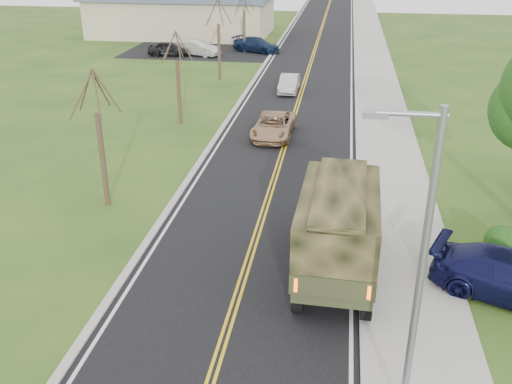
# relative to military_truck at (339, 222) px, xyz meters

# --- Properties ---
(ground) EXTENTS (160.00, 160.00, 0.00)m
(ground) POSITION_rel_military_truck_xyz_m (-3.19, -5.85, -2.05)
(ground) COLOR #284717
(ground) RESTS_ON ground
(road) EXTENTS (8.00, 120.00, 0.01)m
(road) POSITION_rel_military_truck_xyz_m (-3.19, 34.15, -2.04)
(road) COLOR black
(road) RESTS_ON ground
(curb_right) EXTENTS (0.30, 120.00, 0.12)m
(curb_right) POSITION_rel_military_truck_xyz_m (0.96, 34.15, -1.99)
(curb_right) COLOR #9E998E
(curb_right) RESTS_ON ground
(sidewalk_right) EXTENTS (3.20, 120.00, 0.10)m
(sidewalk_right) POSITION_rel_military_truck_xyz_m (2.71, 34.15, -2.00)
(sidewalk_right) COLOR #9E998E
(sidewalk_right) RESTS_ON ground
(curb_left) EXTENTS (0.30, 120.00, 0.10)m
(curb_left) POSITION_rel_military_truck_xyz_m (-7.34, 34.15, -2.00)
(curb_left) COLOR #9E998E
(curb_left) RESTS_ON ground
(street_light) EXTENTS (1.65, 0.22, 8.00)m
(street_light) POSITION_rel_military_truck_xyz_m (1.71, -6.35, 2.38)
(street_light) COLOR gray
(street_light) RESTS_ON ground
(bare_tree_a) EXTENTS (1.93, 2.26, 6.08)m
(bare_tree_a) POSITION_rel_military_truck_xyz_m (-10.20, 4.15, 0.58)
(bare_tree_a) COLOR #38281C
(bare_tree_a) RESTS_ON ground
(bare_tree_b) EXTENTS (1.83, 2.14, 5.73)m
(bare_tree_b) POSITION_rel_military_truck_xyz_m (-10.20, 16.15, 0.43)
(bare_tree_b) COLOR #38281C
(bare_tree_b) RESTS_ON ground
(bare_tree_c) EXTENTS (2.04, 2.39, 6.42)m
(bare_tree_c) POSITION_rel_military_truck_xyz_m (-10.20, 28.15, 0.73)
(bare_tree_c) COLOR #38281C
(bare_tree_c) RESTS_ON ground
(bare_tree_d) EXTENTS (1.88, 2.20, 5.91)m
(bare_tree_d) POSITION_rel_military_truck_xyz_m (-10.20, 40.15, 0.50)
(bare_tree_d) COLOR #38281C
(bare_tree_d) RESTS_ON ground
(commercial_building) EXTENTS (25.50, 21.50, 5.65)m
(commercial_building) POSITION_rel_military_truck_xyz_m (-19.18, 50.12, 0.64)
(commercial_building) COLOR tan
(commercial_building) RESTS_ON ground
(military_truck) EXTENTS (2.70, 7.25, 3.58)m
(military_truck) POSITION_rel_military_truck_xyz_m (0.00, 0.00, 0.00)
(military_truck) COLOR black
(military_truck) RESTS_ON ground
(suv_champagne) EXTENTS (2.42, 4.88, 1.33)m
(suv_champagne) POSITION_rel_military_truck_xyz_m (-4.04, 14.51, -1.38)
(suv_champagne) COLOR tan
(suv_champagne) RESTS_ON ground
(sedan_silver) EXTENTS (1.36, 3.87, 1.27)m
(sedan_silver) POSITION_rel_military_truck_xyz_m (-4.17, 25.02, -1.41)
(sedan_silver) COLOR #B4B4B9
(sedan_silver) RESTS_ON ground
(lot_car_dark) EXTENTS (4.21, 2.04, 1.39)m
(lot_car_dark) POSITION_rel_military_truck_xyz_m (-17.18, 37.10, -1.36)
(lot_car_dark) COLOR black
(lot_car_dark) RESTS_ON ground
(lot_car_silver) EXTENTS (4.77, 2.82, 1.48)m
(lot_car_silver) POSITION_rel_military_truck_xyz_m (-14.41, 37.57, -1.31)
(lot_car_silver) COLOR silver
(lot_car_silver) RESTS_ON ground
(lot_car_navy) EXTENTS (5.41, 3.90, 1.45)m
(lot_car_navy) POSITION_rel_military_truck_xyz_m (-8.98, 40.33, -1.32)
(lot_car_navy) COLOR #0F1C37
(lot_car_navy) RESTS_ON ground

